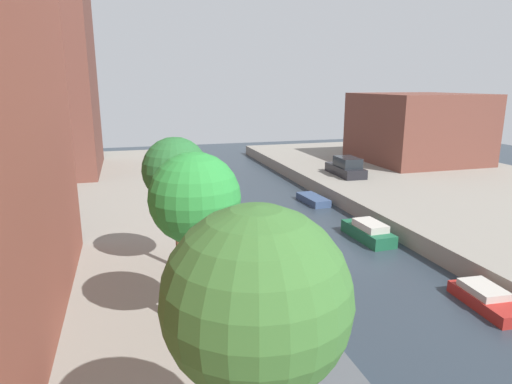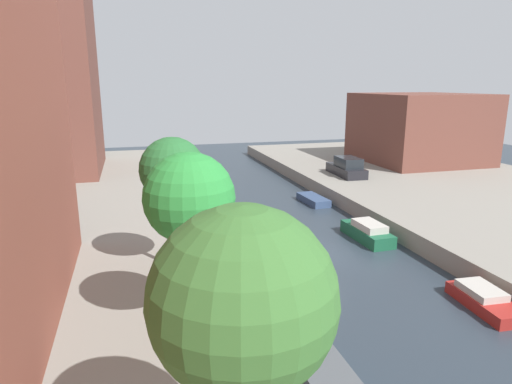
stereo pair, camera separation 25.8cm
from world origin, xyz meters
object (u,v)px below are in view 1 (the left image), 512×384
parked_car (346,168)px  moored_boat_left_2 (261,267)px  apartment_tower_far (19,5)px  moored_boat_left_1 (333,381)px  moored_boat_left_4 (196,189)px  moored_boat_right_3 (368,232)px  low_block_right (417,128)px  moored_boat_right_2 (487,299)px  street_tree_0 (256,301)px  moored_boat_right_4 (313,200)px  moored_boat_left_3 (219,226)px  street_tree_1 (195,200)px  street_tree_2 (175,170)px

parked_car → moored_boat_left_2: (-11.62, -14.36, -1.30)m
moored_boat_left_2 → apartment_tower_far: bearing=119.1°
parked_car → moored_boat_left_1: bearing=-118.2°
moored_boat_left_4 → moored_boat_right_3: (7.49, -12.88, 0.06)m
low_block_right → moored_boat_right_2: bearing=-119.9°
apartment_tower_far → moored_boat_left_2: size_ratio=6.61×
street_tree_0 → moored_boat_left_2: (3.69, 11.76, -4.82)m
moored_boat_left_1 → moored_boat_right_4: 19.94m
moored_boat_right_3 → moored_boat_right_4: bearing=88.9°
moored_boat_right_3 → moored_boat_left_3: bearing=152.8°
moored_boat_left_2 → moored_boat_right_3: 7.43m
moored_boat_right_3 → moored_boat_left_2: bearing=-159.0°
street_tree_0 → street_tree_1: size_ratio=1.02×
street_tree_1 → moored_boat_right_2: (11.11, 0.38, -4.86)m
low_block_right → moored_boat_right_4: 16.93m
moored_boat_left_3 → low_block_right: bearing=29.3°
moored_boat_left_2 → moored_boat_left_4: bearing=92.1°
moored_boat_right_3 → moored_boat_right_4: 7.85m
moored_boat_left_4 → moored_boat_right_3: bearing=-59.8°
street_tree_1 → moored_boat_left_3: bearing=75.8°
apartment_tower_far → street_tree_1: 31.20m
street_tree_0 → moored_boat_left_3: (3.09, 18.29, -4.92)m
street_tree_2 → apartment_tower_far: bearing=111.0°
street_tree_1 → street_tree_2: size_ratio=1.03×
parked_car → moored_boat_right_2: bearing=-102.0°
moored_boat_left_2 → moored_boat_right_4: size_ratio=1.27×
moored_boat_left_1 → moored_boat_left_2: moored_boat_left_2 is taller
parked_car → moored_boat_right_3: (-4.68, -11.70, -1.18)m
low_block_right → moored_boat_left_4: low_block_right is taller
moored_boat_left_4 → moored_boat_right_4: bearing=-33.4°
street_tree_2 → street_tree_1: bearing=-90.0°
low_block_right → street_tree_1: size_ratio=1.89×
street_tree_1 → parked_car: size_ratio=1.24×
apartment_tower_far → moored_boat_left_4: (12.15, -7.26, -13.85)m
low_block_right → moored_boat_right_2: size_ratio=3.27×
street_tree_0 → moored_boat_left_2: size_ratio=1.41×
moored_boat_left_4 → moored_boat_left_1: bearing=-89.5°
street_tree_2 → moored_boat_left_3: (3.09, 7.18, -4.83)m
moored_boat_left_3 → moored_boat_right_3: bearing=-27.2°
street_tree_0 → street_tree_1: bearing=90.0°
apartment_tower_far → parked_car: (24.32, -8.44, -12.61)m
low_block_right → moored_boat_left_3: low_block_right is taller
street_tree_1 → moored_boat_right_4: 20.03m
parked_car → moored_boat_left_2: parked_car is taller
low_block_right → street_tree_1: bearing=-135.6°
moored_boat_left_1 → street_tree_1: bearing=144.8°
street_tree_1 → moored_boat_right_4: bearing=56.3°
street_tree_2 → moored_boat_left_4: 17.15m
parked_car → moored_boat_right_3: parked_car is taller
street_tree_2 → moored_boat_right_3: street_tree_2 is taller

